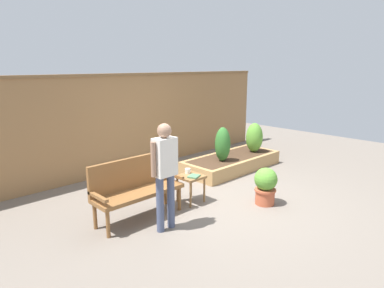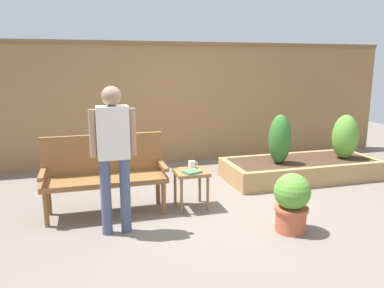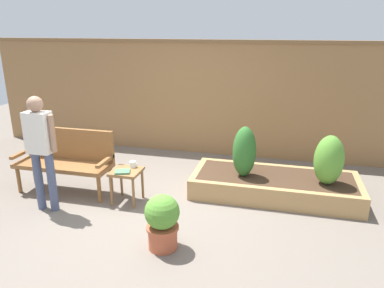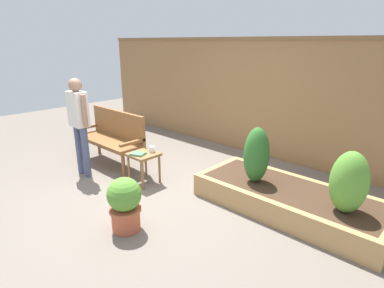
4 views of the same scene
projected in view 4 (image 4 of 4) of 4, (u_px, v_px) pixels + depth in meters
ground_plane at (149, 196)px, 4.47m from camera, size 14.00×14.00×0.00m
fence_back at (254, 97)px, 5.94m from camera, size 8.40×0.14×2.16m
garden_bench at (113, 134)px, 5.51m from camera, size 1.44×0.48×0.94m
side_table at (144, 158)px, 4.77m from camera, size 0.40×0.40×0.48m
cup_on_table at (152, 149)px, 4.79m from camera, size 0.13×0.09×0.09m
book_on_table at (138, 154)px, 4.69m from camera, size 0.25×0.22×0.03m
potted_boxwood at (125, 203)px, 3.58m from camera, size 0.39×0.39×0.64m
raised_planter_bed at (289, 199)px, 4.05m from camera, size 2.40×1.00×0.30m
shrub_near_bench at (256, 155)px, 4.11m from camera, size 0.33×0.33×0.74m
shrub_far_corner at (349, 182)px, 3.37m from camera, size 0.40×0.40×0.70m
person_by_bench at (79, 119)px, 4.90m from camera, size 0.47×0.20×1.56m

